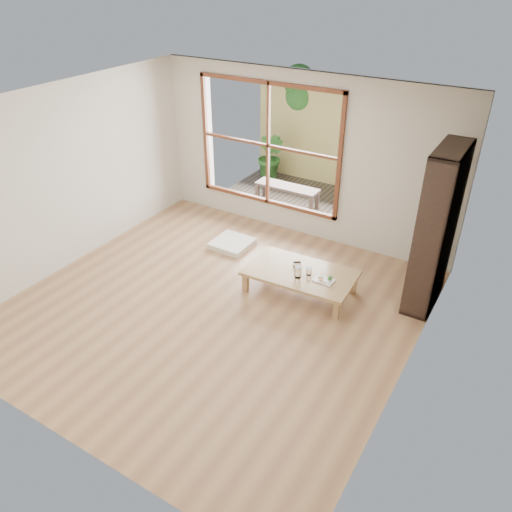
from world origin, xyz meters
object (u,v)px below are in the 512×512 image
at_px(low_table, 300,274).
at_px(bookshelf, 436,230).
at_px(garden_bench, 287,189).
at_px(food_tray, 325,280).

relative_size(low_table, bookshelf, 0.71).
bearing_deg(garden_bench, low_table, -58.32).
bearing_deg(food_tray, low_table, 176.69).
bearing_deg(food_tray, garden_bench, 129.36).
relative_size(low_table, food_tray, 5.69).
bearing_deg(low_table, bookshelf, 21.98).
height_order(low_table, food_tray, food_tray).
xyz_separation_m(low_table, garden_bench, (-1.45, 2.34, 0.06)).
height_order(bookshelf, food_tray, bookshelf).
bearing_deg(bookshelf, low_table, -155.19).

